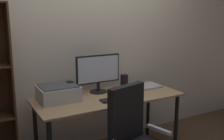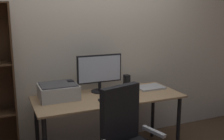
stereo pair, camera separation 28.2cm
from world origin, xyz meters
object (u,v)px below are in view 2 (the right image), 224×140
object	(u,v)px
monitor	(100,71)
speaker_left	(71,88)
printer	(58,91)
desk	(109,103)
laptop	(150,87)
speaker_right	(127,82)
mouse	(133,96)
keyboard	(113,100)
coffee_mug	(116,91)

from	to	relation	value
monitor	speaker_left	distance (m)	0.38
speaker_left	printer	bearing A→B (deg)	-161.38
desk	monitor	bearing A→B (deg)	99.03
laptop	speaker_right	size ratio (longest dim) A/B	1.88
desk	printer	size ratio (longest dim) A/B	4.04
speaker_left	mouse	bearing A→B (deg)	-30.64
keyboard	printer	size ratio (longest dim) A/B	0.72
keyboard	mouse	xyz separation A→B (m)	(0.24, -0.01, 0.01)
laptop	speaker_right	bearing A→B (deg)	159.81
laptop	speaker_right	world-z (taller)	speaker_right
printer	coffee_mug	bearing A→B (deg)	-10.63
coffee_mug	speaker_left	world-z (taller)	speaker_left
mouse	coffee_mug	bearing A→B (deg)	114.20
mouse	speaker_right	xyz separation A→B (m)	(0.09, 0.35, 0.07)
mouse	speaker_left	bearing A→B (deg)	140.23
desk	keyboard	bearing A→B (deg)	-96.58
monitor	speaker_right	distance (m)	0.38
laptop	printer	distance (m)	1.11
mouse	laptop	bearing A→B (deg)	26.26
desk	speaker_right	xyz separation A→B (m)	(0.31, 0.18, 0.17)
speaker_right	speaker_left	bearing A→B (deg)	180.00
speaker_right	printer	size ratio (longest dim) A/B	0.43
laptop	keyboard	bearing A→B (deg)	-158.73
monitor	speaker_left	xyz separation A→B (m)	(-0.34, -0.01, -0.16)
monitor	laptop	bearing A→B (deg)	-9.46
laptop	speaker_right	distance (m)	0.30
desk	laptop	size ratio (longest dim) A/B	5.05
monitor	coffee_mug	distance (m)	0.30
keyboard	printer	xyz separation A→B (m)	(-0.50, 0.29, 0.07)
coffee_mug	speaker_left	xyz separation A→B (m)	(-0.47, 0.17, 0.04)
speaker_right	printer	distance (m)	0.83
coffee_mug	speaker_right	distance (m)	0.27
desk	printer	xyz separation A→B (m)	(-0.52, 0.13, 0.17)
keyboard	laptop	xyz separation A→B (m)	(0.60, 0.25, 0.00)
speaker_left	monitor	bearing A→B (deg)	1.32
laptop	speaker_left	size ratio (longest dim) A/B	1.88
laptop	mouse	bearing A→B (deg)	-145.60
mouse	laptop	xyz separation A→B (m)	(0.36, 0.26, -0.01)
desk	laptop	xyz separation A→B (m)	(0.58, 0.09, 0.10)
coffee_mug	speaker_left	size ratio (longest dim) A/B	0.58
coffee_mug	printer	world-z (taller)	printer
coffee_mug	printer	distance (m)	0.63
monitor	mouse	bearing A→B (deg)	-55.11
keyboard	coffee_mug	world-z (taller)	coffee_mug
monitor	mouse	size ratio (longest dim) A/B	5.50
printer	desk	bearing A→B (deg)	-14.41
monitor	speaker_right	world-z (taller)	monitor
speaker_left	printer	world-z (taller)	speaker_left
monitor	coffee_mug	world-z (taller)	monitor
coffee_mug	speaker_right	world-z (taller)	speaker_right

